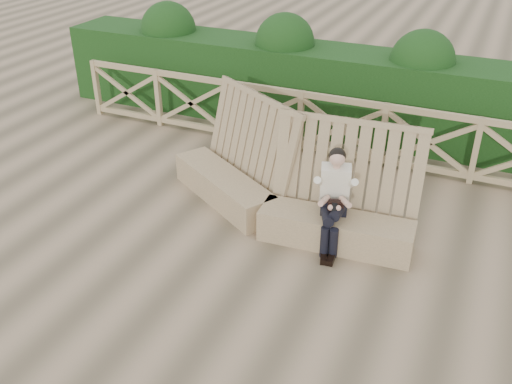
% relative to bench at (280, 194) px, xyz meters
% --- Properties ---
extents(ground, '(60.00, 60.00, 0.00)m').
position_rel_bench_xyz_m(ground, '(0.20, -1.30, -0.39)').
color(ground, brown).
rests_on(ground, ground).
extents(bench, '(3.84, 1.71, 1.56)m').
position_rel_bench_xyz_m(bench, '(0.00, 0.00, 0.00)').
color(bench, olive).
rests_on(bench, ground).
extents(woman, '(0.48, 0.84, 1.33)m').
position_rel_bench_xyz_m(woman, '(0.85, -0.29, 0.32)').
color(woman, black).
rests_on(woman, ground).
extents(guardrail, '(10.10, 0.09, 1.10)m').
position_rel_bench_xyz_m(guardrail, '(0.20, 2.20, 0.16)').
color(guardrail, '#998359').
rests_on(guardrail, ground).
extents(hedge, '(12.00, 1.20, 1.50)m').
position_rel_bench_xyz_m(hedge, '(0.20, 3.40, 0.36)').
color(hedge, black).
rests_on(hedge, ground).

